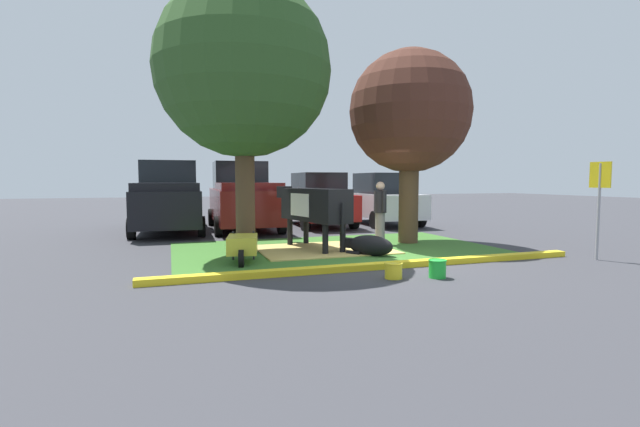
% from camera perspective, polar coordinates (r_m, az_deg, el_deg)
% --- Properties ---
extents(ground_plane, '(80.00, 80.00, 0.00)m').
position_cam_1_polar(ground_plane, '(9.90, 7.29, -5.84)').
color(ground_plane, '#38383D').
extents(grass_island, '(7.90, 4.80, 0.02)m').
position_cam_1_polar(grass_island, '(11.15, 2.16, -4.61)').
color(grass_island, '#386B28').
rests_on(grass_island, ground).
extents(curb_yellow, '(9.10, 0.24, 0.12)m').
position_cam_1_polar(curb_yellow, '(8.85, 8.11, -6.66)').
color(curb_yellow, yellow).
rests_on(curb_yellow, ground).
extents(hay_bedding, '(3.20, 2.41, 0.04)m').
position_cam_1_polar(hay_bedding, '(10.97, 0.51, -4.67)').
color(hay_bedding, tan).
rests_on(hay_bedding, ground).
extents(shade_tree_left, '(4.01, 4.01, 6.27)m').
position_cam_1_polar(shade_tree_left, '(10.71, -9.82, 17.75)').
color(shade_tree_left, '#4C3823').
rests_on(shade_tree_left, ground).
extents(shade_tree_right, '(3.30, 3.30, 5.25)m').
position_cam_1_polar(shade_tree_right, '(12.53, 11.51, 12.57)').
color(shade_tree_right, '#4C3823').
rests_on(shade_tree_right, ground).
extents(cow_holstein, '(1.21, 3.08, 1.57)m').
position_cam_1_polar(cow_holstein, '(11.08, -0.95, 1.09)').
color(cow_holstein, black).
rests_on(cow_holstein, ground).
extents(calf_lying, '(1.06, 1.23, 0.48)m').
position_cam_1_polar(calf_lying, '(10.25, 6.35, -4.12)').
color(calf_lying, black).
rests_on(calf_lying, ground).
extents(person_handler, '(0.34, 0.53, 1.70)m').
position_cam_1_polar(person_handler, '(11.94, 7.76, 0.34)').
color(person_handler, slate).
rests_on(person_handler, ground).
extents(wheelbarrow, '(0.81, 1.62, 0.63)m').
position_cam_1_polar(wheelbarrow, '(9.39, -9.97, -4.03)').
color(wheelbarrow, gold).
rests_on(wheelbarrow, ground).
extents(parking_sign, '(0.12, 0.44, 2.14)m').
position_cam_1_polar(parking_sign, '(11.31, 32.36, 2.47)').
color(parking_sign, '#99999E').
rests_on(parking_sign, ground).
extents(bucket_yellow, '(0.33, 0.33, 0.28)m').
position_cam_1_polar(bucket_yellow, '(7.99, 9.46, -7.22)').
color(bucket_yellow, yellow).
rests_on(bucket_yellow, ground).
extents(bucket_green, '(0.33, 0.33, 0.33)m').
position_cam_1_polar(bucket_green, '(8.20, 14.90, -6.84)').
color(bucket_green, green).
rests_on(bucket_green, ground).
extents(pickup_truck_black, '(2.34, 5.46, 2.42)m').
position_cam_1_polar(pickup_truck_black, '(15.85, -18.96, 1.82)').
color(pickup_truck_black, black).
rests_on(pickup_truck_black, ground).
extents(pickup_truck_maroon, '(2.34, 5.46, 2.42)m').
position_cam_1_polar(pickup_truck_maroon, '(15.89, -9.93, 1.99)').
color(pickup_truck_maroon, maroon).
rests_on(pickup_truck_maroon, ground).
extents(sedan_red, '(2.12, 4.45, 2.02)m').
position_cam_1_polar(sedan_red, '(16.83, -0.26, 1.74)').
color(sedan_red, red).
rests_on(sedan_red, ground).
extents(hatchback_white, '(2.12, 4.45, 2.02)m').
position_cam_1_polar(hatchback_white, '(17.59, 7.93, 1.81)').
color(hatchback_white, silver).
rests_on(hatchback_white, ground).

